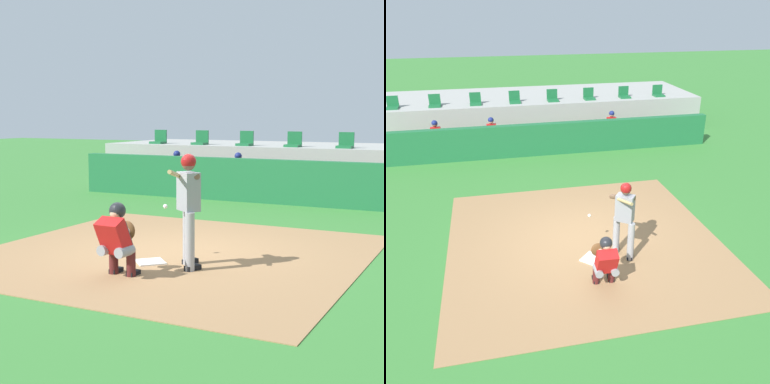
{
  "view_description": "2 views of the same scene",
  "coord_description": "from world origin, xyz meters",
  "views": [
    {
      "loc": [
        4.96,
        -9.09,
        2.4
      ],
      "look_at": [
        0.0,
        0.7,
        1.0
      ],
      "focal_mm": 56.74,
      "sensor_mm": 36.0,
      "label": 1
    },
    {
      "loc": [
        -2.02,
        -8.3,
        5.21
      ],
      "look_at": [
        0.0,
        0.7,
        1.0
      ],
      "focal_mm": 38.53,
      "sensor_mm": 36.0,
      "label": 2
    }
  ],
  "objects": [
    {
      "name": "catcher_crouched",
      "position": [
        0.0,
        -1.74,
        0.61
      ],
      "size": [
        0.49,
        1.77,
        1.13
      ],
      "color": "gray",
      "rests_on": "ground"
    },
    {
      "name": "dugout_player_1",
      "position": [
        -1.9,
        7.34,
        0.67
      ],
      "size": [
        0.49,
        0.7,
        1.3
      ],
      "color": "#939399",
      "rests_on": "ground"
    },
    {
      "name": "batter_at_plate",
      "position": [
        0.69,
        -0.8,
        1.04
      ],
      "size": [
        0.52,
        0.91,
        1.8
      ],
      "color": "#99999E",
      "rests_on": "ground"
    },
    {
      "name": "stadium_seat_1",
      "position": [
        -4.06,
        9.38,
        1.53
      ],
      "size": [
        0.46,
        0.46,
        0.48
      ],
      "color": "#196033",
      "rests_on": "stands_platform"
    },
    {
      "name": "dirt_infield",
      "position": [
        0.0,
        0.0,
        0.01
      ],
      "size": [
        6.4,
        6.4,
        0.01
      ],
      "primitive_type": "cube",
      "color": "#9E754C",
      "rests_on": "ground"
    },
    {
      "name": "dugout_wall",
      "position": [
        0.0,
        6.5,
        0.6
      ],
      "size": [
        13.0,
        0.3,
        1.2
      ],
      "primitive_type": "cube",
      "color": "#1E6638",
      "rests_on": "ground"
    },
    {
      "name": "stadium_seat_3",
      "position": [
        -0.81,
        9.38,
        1.53
      ],
      "size": [
        0.46,
        0.46,
        0.48
      ],
      "color": "#196033",
      "rests_on": "stands_platform"
    },
    {
      "name": "dugout_player_0",
      "position": [
        -3.95,
        7.34,
        0.67
      ],
      "size": [
        0.49,
        0.7,
        1.3
      ],
      "color": "#939399",
      "rests_on": "ground"
    },
    {
      "name": "home_plate",
      "position": [
        0.0,
        -0.8,
        0.02
      ],
      "size": [
        0.62,
        0.62,
        0.02
      ],
      "primitive_type": "cube",
      "rotation": [
        0.0,
        0.0,
        0.79
      ],
      "color": "white",
      "rests_on": "dirt_infield"
    },
    {
      "name": "dugout_bench",
      "position": [
        0.0,
        7.5,
        0.23
      ],
      "size": [
        11.8,
        0.44,
        0.45
      ],
      "primitive_type": "cube",
      "color": "olive",
      "rests_on": "ground"
    },
    {
      "name": "stadium_seat_2",
      "position": [
        -2.44,
        9.38,
        1.53
      ],
      "size": [
        0.46,
        0.46,
        0.48
      ],
      "color": "#196033",
      "rests_on": "stands_platform"
    },
    {
      "name": "stadium_seat_4",
      "position": [
        0.81,
        9.38,
        1.53
      ],
      "size": [
        0.46,
        0.46,
        0.48
      ],
      "color": "#196033",
      "rests_on": "stands_platform"
    },
    {
      "name": "ground_plane",
      "position": [
        0.0,
        0.0,
        0.0
      ],
      "size": [
        80.0,
        80.0,
        0.0
      ],
      "primitive_type": "plane",
      "color": "#387A33"
    },
    {
      "name": "stands_platform",
      "position": [
        0.0,
        10.9,
        0.7
      ],
      "size": [
        15.0,
        4.4,
        1.4
      ],
      "primitive_type": "cube",
      "color": "#9E9E99",
      "rests_on": "ground"
    },
    {
      "name": "stadium_seat_0",
      "position": [
        -5.69,
        9.38,
        1.53
      ],
      "size": [
        0.46,
        0.46,
        0.48
      ],
      "color": "#196033",
      "rests_on": "stands_platform"
    }
  ]
}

